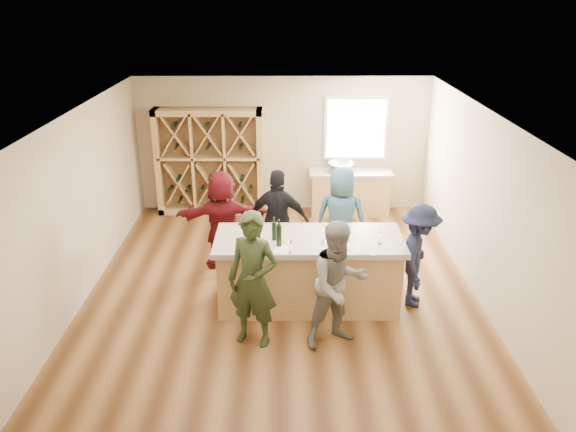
{
  "coord_description": "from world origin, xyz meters",
  "views": [
    {
      "loc": [
        0.08,
        -7.83,
        4.43
      ],
      "look_at": [
        0.1,
        0.2,
        1.15
      ],
      "focal_mm": 35.0,
      "sensor_mm": 36.0,
      "label": 1
    }
  ],
  "objects_px": {
    "person_far_mid": "(279,221)",
    "wine_bottle_d": "(279,235)",
    "wine_rack": "(210,162)",
    "wine_bottle_b": "(258,235)",
    "person_server": "(418,256)",
    "wine_bottle_a": "(249,234)",
    "person_far_left": "(223,220)",
    "person_near_right": "(339,285)",
    "person_near_left": "(253,280)",
    "person_far_right": "(341,218)",
    "sink": "(341,167)",
    "wine_bottle_c": "(274,231)",
    "tasting_counter_base": "(308,273)"
  },
  "relations": [
    {
      "from": "wine_rack",
      "to": "person_far_mid",
      "type": "bearing_deg",
      "value": -60.82
    },
    {
      "from": "wine_rack",
      "to": "sink",
      "type": "bearing_deg",
      "value": -1.49
    },
    {
      "from": "wine_bottle_a",
      "to": "wine_bottle_d",
      "type": "height_order",
      "value": "wine_bottle_d"
    },
    {
      "from": "person_near_right",
      "to": "person_server",
      "type": "relative_size",
      "value": 1.1
    },
    {
      "from": "wine_bottle_b",
      "to": "person_far_right",
      "type": "bearing_deg",
      "value": 48.94
    },
    {
      "from": "wine_bottle_a",
      "to": "wine_bottle_d",
      "type": "xyz_separation_m",
      "value": [
        0.42,
        -0.08,
        0.01
      ]
    },
    {
      "from": "wine_bottle_c",
      "to": "person_near_right",
      "type": "relative_size",
      "value": 0.16
    },
    {
      "from": "wine_bottle_b",
      "to": "wine_bottle_d",
      "type": "height_order",
      "value": "wine_bottle_d"
    },
    {
      "from": "wine_bottle_c",
      "to": "wine_bottle_b",
      "type": "bearing_deg",
      "value": -137.2
    },
    {
      "from": "person_near_left",
      "to": "person_far_right",
      "type": "relative_size",
      "value": 1.06
    },
    {
      "from": "person_near_right",
      "to": "person_far_left",
      "type": "relative_size",
      "value": 1.03
    },
    {
      "from": "person_far_left",
      "to": "person_near_right",
      "type": "bearing_deg",
      "value": 122.84
    },
    {
      "from": "person_near_left",
      "to": "person_far_left",
      "type": "height_order",
      "value": "person_near_left"
    },
    {
      "from": "sink",
      "to": "wine_bottle_a",
      "type": "xyz_separation_m",
      "value": [
        -1.65,
        -3.85,
        0.21
      ]
    },
    {
      "from": "wine_rack",
      "to": "tasting_counter_base",
      "type": "xyz_separation_m",
      "value": [
        1.9,
        -3.73,
        -0.6
      ]
    },
    {
      "from": "tasting_counter_base",
      "to": "wine_bottle_b",
      "type": "distance_m",
      "value": 1.06
    },
    {
      "from": "wine_bottle_a",
      "to": "wine_bottle_b",
      "type": "bearing_deg",
      "value": -31.7
    },
    {
      "from": "sink",
      "to": "person_near_right",
      "type": "bearing_deg",
      "value": -95.49
    },
    {
      "from": "wine_bottle_b",
      "to": "person_near_right",
      "type": "distance_m",
      "value": 1.35
    },
    {
      "from": "wine_bottle_d",
      "to": "person_near_left",
      "type": "xyz_separation_m",
      "value": [
        -0.33,
        -0.71,
        -0.31
      ]
    },
    {
      "from": "person_near_left",
      "to": "person_server",
      "type": "distance_m",
      "value": 2.56
    },
    {
      "from": "wine_bottle_d",
      "to": "person_near_left",
      "type": "height_order",
      "value": "person_near_left"
    },
    {
      "from": "wine_bottle_b",
      "to": "person_near_right",
      "type": "relative_size",
      "value": 0.18
    },
    {
      "from": "wine_rack",
      "to": "wine_bottle_b",
      "type": "bearing_deg",
      "value": -73.52
    },
    {
      "from": "wine_bottle_b",
      "to": "person_far_mid",
      "type": "xyz_separation_m",
      "value": [
        0.26,
        1.41,
        -0.37
      ]
    },
    {
      "from": "sink",
      "to": "wine_bottle_c",
      "type": "height_order",
      "value": "wine_bottle_c"
    },
    {
      "from": "person_near_left",
      "to": "wine_bottle_a",
      "type": "bearing_deg",
      "value": 115.32
    },
    {
      "from": "wine_bottle_b",
      "to": "person_near_right",
      "type": "height_order",
      "value": "person_near_right"
    },
    {
      "from": "wine_rack",
      "to": "wine_bottle_a",
      "type": "xyz_separation_m",
      "value": [
        1.05,
        -3.92,
        0.12
      ]
    },
    {
      "from": "person_near_left",
      "to": "wine_bottle_b",
      "type": "bearing_deg",
      "value": 105.62
    },
    {
      "from": "wine_rack",
      "to": "person_near_right",
      "type": "distance_m",
      "value": 5.25
    },
    {
      "from": "wine_bottle_b",
      "to": "person_server",
      "type": "height_order",
      "value": "person_server"
    },
    {
      "from": "person_far_mid",
      "to": "wine_bottle_d",
      "type": "bearing_deg",
      "value": 101.56
    },
    {
      "from": "wine_bottle_c",
      "to": "tasting_counter_base",
      "type": "bearing_deg",
      "value": 7.18
    },
    {
      "from": "person_near_right",
      "to": "person_far_mid",
      "type": "distance_m",
      "value": 2.3
    },
    {
      "from": "person_far_mid",
      "to": "person_far_left",
      "type": "distance_m",
      "value": 0.94
    },
    {
      "from": "wine_bottle_a",
      "to": "person_server",
      "type": "distance_m",
      "value": 2.49
    },
    {
      "from": "wine_bottle_a",
      "to": "wine_bottle_d",
      "type": "relative_size",
      "value": 0.91
    },
    {
      "from": "wine_bottle_b",
      "to": "wine_bottle_c",
      "type": "bearing_deg",
      "value": 42.8
    },
    {
      "from": "wine_bottle_c",
      "to": "wine_bottle_d",
      "type": "relative_size",
      "value": 0.85
    },
    {
      "from": "sink",
      "to": "person_far_left",
      "type": "distance_m",
      "value": 3.26
    },
    {
      "from": "sink",
      "to": "person_near_left",
      "type": "relative_size",
      "value": 0.29
    },
    {
      "from": "person_server",
      "to": "person_far_right",
      "type": "bearing_deg",
      "value": 55.68
    },
    {
      "from": "wine_rack",
      "to": "person_near_right",
      "type": "xyz_separation_m",
      "value": [
        2.25,
        -4.74,
        -0.23
      ]
    },
    {
      "from": "tasting_counter_base",
      "to": "person_far_left",
      "type": "height_order",
      "value": "person_far_left"
    },
    {
      "from": "wine_bottle_d",
      "to": "person_far_right",
      "type": "bearing_deg",
      "value": 55.97
    },
    {
      "from": "wine_bottle_c",
      "to": "person_near_right",
      "type": "height_order",
      "value": "person_near_right"
    },
    {
      "from": "sink",
      "to": "person_far_right",
      "type": "relative_size",
      "value": 0.31
    },
    {
      "from": "wine_bottle_a",
      "to": "person_far_mid",
      "type": "relative_size",
      "value": 0.17
    },
    {
      "from": "wine_bottle_a",
      "to": "person_far_mid",
      "type": "height_order",
      "value": "person_far_mid"
    }
  ]
}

